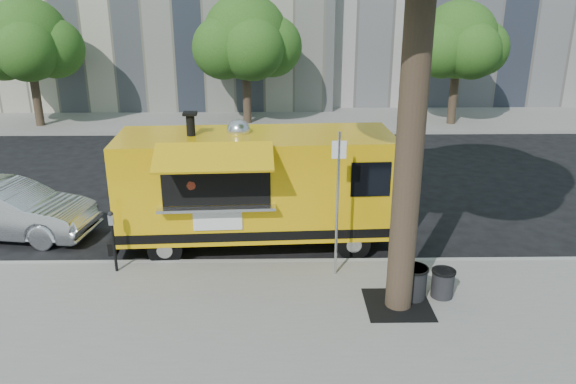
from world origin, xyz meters
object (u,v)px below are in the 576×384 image
(far_tree_a, at_px, (28,40))
(far_tree_c, at_px, (459,40))
(trash_bin_left, at_px, (443,282))
(trash_bin_right, at_px, (413,282))
(sign_post, at_px, (338,197))
(sedan, at_px, (8,210))
(far_tree_b, at_px, (245,37))
(food_truck, at_px, (255,186))
(parking_meter, at_px, (113,234))

(far_tree_a, distance_m, far_tree_c, 18.00)
(trash_bin_left, height_order, trash_bin_right, trash_bin_right)
(far_tree_a, relative_size, sign_post, 1.79)
(far_tree_a, xyz_separation_m, trash_bin_left, (13.50, -14.79, -3.33))
(far_tree_c, distance_m, sedan, 18.54)
(trash_bin_left, xyz_separation_m, trash_bin_right, (-0.57, -0.05, 0.04))
(far_tree_b, bearing_deg, trash_bin_right, -75.54)
(far_tree_a, relative_size, trash_bin_right, 8.38)
(food_truck, relative_size, trash_bin_right, 10.23)
(far_tree_c, distance_m, sign_post, 15.48)
(far_tree_b, bearing_deg, sign_post, -79.85)
(sedan, bearing_deg, parking_meter, -115.83)
(far_tree_c, xyz_separation_m, trash_bin_left, (-4.50, -14.89, -3.27))
(parking_meter, height_order, sedan, parking_meter)
(far_tree_c, xyz_separation_m, food_truck, (-8.14, -12.23, -2.23))
(far_tree_b, relative_size, trash_bin_left, 10.00)
(far_tree_a, xyz_separation_m, trash_bin_right, (12.93, -14.84, -3.29))
(far_tree_a, xyz_separation_m, parking_meter, (7.00, -13.65, -2.79))
(far_tree_c, xyz_separation_m, parking_meter, (-11.00, -13.75, -2.74))
(sedan, bearing_deg, trash_bin_right, -101.58)
(far_tree_b, xyz_separation_m, parking_meter, (-2.00, -14.05, -2.85))
(far_tree_c, relative_size, food_truck, 0.80)
(far_tree_a, bearing_deg, far_tree_b, 2.54)
(food_truck, height_order, sedan, food_truck)
(far_tree_c, height_order, food_truck, far_tree_c)
(trash_bin_left, bearing_deg, food_truck, 143.89)
(sign_post, bearing_deg, far_tree_b, 100.15)
(trash_bin_right, bearing_deg, sedan, 159.77)
(food_truck, bearing_deg, trash_bin_right, -44.32)
(far_tree_c, height_order, trash_bin_right, far_tree_c)
(sign_post, distance_m, food_truck, 2.44)
(food_truck, bearing_deg, trash_bin_left, -39.05)
(far_tree_b, distance_m, trash_bin_right, 16.08)
(sign_post, bearing_deg, sedan, 162.97)
(food_truck, height_order, trash_bin_right, food_truck)
(far_tree_b, bearing_deg, sedan, -113.38)
(far_tree_b, xyz_separation_m, trash_bin_left, (4.50, -15.19, -3.39))
(far_tree_a, height_order, trash_bin_right, far_tree_a)
(trash_bin_left, bearing_deg, parking_meter, 170.07)
(trash_bin_left, relative_size, trash_bin_right, 0.86)
(food_truck, bearing_deg, sign_post, -48.39)
(far_tree_a, xyz_separation_m, food_truck, (9.86, -12.13, -2.29))
(parking_meter, bearing_deg, far_tree_a, 117.15)
(trash_bin_right, bearing_deg, trash_bin_left, 4.71)
(parking_meter, distance_m, trash_bin_left, 6.62)
(parking_meter, distance_m, trash_bin_right, 6.06)
(far_tree_b, height_order, trash_bin_left, far_tree_b)
(parking_meter, bearing_deg, trash_bin_left, -9.93)
(far_tree_a, height_order, sedan, far_tree_a)
(far_tree_b, height_order, sedan, far_tree_b)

